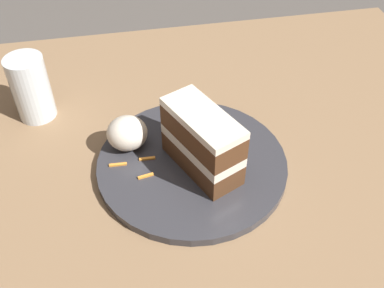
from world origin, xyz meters
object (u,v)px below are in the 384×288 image
object	(u,v)px
plate	(192,164)
cake_slice	(201,141)
orange_garnish	(198,115)
drinking_glass	(32,92)
cream_dollop	(127,133)

from	to	relation	value
plate	cake_slice	size ratio (longest dim) A/B	2.03
cake_slice	orange_garnish	size ratio (longest dim) A/B	2.29
plate	drinking_glass	bearing A→B (deg)	143.74
plate	cream_dollop	distance (m)	0.11
plate	drinking_glass	xyz separation A→B (m)	(-0.23, 0.17, 0.04)
cake_slice	drinking_glass	distance (m)	0.30
plate	cream_dollop	xyz separation A→B (m)	(-0.09, 0.05, 0.03)
cream_dollop	cake_slice	bearing A→B (deg)	-31.65
cake_slice	cream_dollop	size ratio (longest dim) A/B	2.27
cake_slice	drinking_glass	bearing A→B (deg)	118.46
cream_dollop	orange_garnish	bearing A→B (deg)	22.45
cake_slice	drinking_glass	world-z (taller)	same
drinking_glass	orange_garnish	bearing A→B (deg)	-15.53
cake_slice	orange_garnish	bearing A→B (deg)	56.26
orange_garnish	cake_slice	bearing A→B (deg)	-99.15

